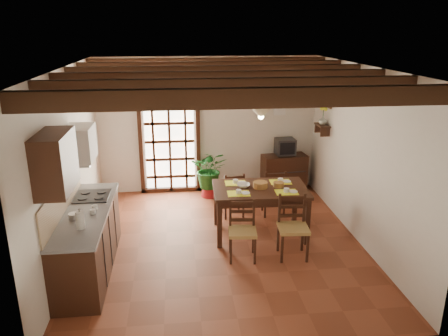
{
  "coord_description": "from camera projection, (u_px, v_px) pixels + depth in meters",
  "views": [
    {
      "loc": [
        -0.66,
        -6.35,
        3.37
      ],
      "look_at": [
        0.1,
        0.4,
        1.15
      ],
      "focal_mm": 35.0,
      "sensor_mm": 36.0,
      "label": 1
    }
  ],
  "objects": [
    {
      "name": "wall_shelf",
      "position": [
        322.0,
        127.0,
        8.38
      ],
      "size": [
        0.2,
        0.42,
        0.2
      ],
      "color": "black",
      "rests_on": "room_shell"
    },
    {
      "name": "crt_tv",
      "position": [
        285.0,
        147.0,
        9.07
      ],
      "size": [
        0.4,
        0.38,
        0.33
      ],
      "rotation": [
        0.0,
        0.0,
        0.04
      ],
      "color": "black",
      "rests_on": "sideboard"
    },
    {
      "name": "dining_table",
      "position": [
        260.0,
        194.0,
        7.2
      ],
      "size": [
        1.57,
        1.04,
        0.83
      ],
      "rotation": [
        0.0,
        0.0,
        -0.03
      ],
      "color": "#331B10",
      "rests_on": "ground_plane"
    },
    {
      "name": "table_bowl",
      "position": [
        243.0,
        185.0,
        7.19
      ],
      "size": [
        0.23,
        0.23,
        0.05
      ],
      "primitive_type": "imported",
      "rotation": [
        0.0,
        0.0,
        -0.09
      ],
      "color": "white",
      "rests_on": "dining_table"
    },
    {
      "name": "room_shell",
      "position": [
        220.0,
        134.0,
        6.55
      ],
      "size": [
        4.52,
        5.02,
        2.81
      ],
      "color": "silver",
      "rests_on": "ground_plane"
    },
    {
      "name": "chair_near_right",
      "position": [
        293.0,
        238.0,
        6.61
      ],
      "size": [
        0.47,
        0.45,
        0.96
      ],
      "rotation": [
        0.0,
        0.0,
        -0.07
      ],
      "color": "#A38145",
      "rests_on": "ground_plane"
    },
    {
      "name": "french_door",
      "position": [
        169.0,
        138.0,
        8.97
      ],
      "size": [
        1.26,
        0.11,
        2.32
      ],
      "color": "white",
      "rests_on": "ground_plane"
    },
    {
      "name": "shelf_vase",
      "position": [
        323.0,
        120.0,
        8.34
      ],
      "size": [
        0.15,
        0.15,
        0.15
      ],
      "primitive_type": "imported",
      "color": "#B2BFB2",
      "rests_on": "wall_shelf"
    },
    {
      "name": "plant_pot",
      "position": [
        210.0,
        191.0,
        9.05
      ],
      "size": [
        0.39,
        0.39,
        0.24
      ],
      "primitive_type": "cone",
      "color": "maroon",
      "rests_on": "ground_plane"
    },
    {
      "name": "chair_far_right",
      "position": [
        273.0,
        200.0,
        8.11
      ],
      "size": [
        0.43,
        0.41,
        0.89
      ],
      "rotation": [
        0.0,
        0.0,
        3.1
      ],
      "color": "#A38145",
      "rests_on": "ground_plane"
    },
    {
      "name": "kitchen_counter",
      "position": [
        88.0,
        240.0,
        6.19
      ],
      "size": [
        0.64,
        2.25,
        1.38
      ],
      "color": "black",
      "rests_on": "ground_plane"
    },
    {
      "name": "counter_items",
      "position": [
        86.0,
        206.0,
        6.12
      ],
      "size": [
        0.5,
        1.43,
        0.25
      ],
      "color": "black",
      "rests_on": "kitchen_counter"
    },
    {
      "name": "ground_plane",
      "position": [
        221.0,
        243.0,
        7.11
      ],
      "size": [
        5.0,
        5.0,
        0.0
      ],
      "primitive_type": "plane",
      "color": "brown"
    },
    {
      "name": "range_hood",
      "position": [
        80.0,
        144.0,
        6.31
      ],
      "size": [
        0.38,
        0.6,
        0.54
      ],
      "color": "white",
      "rests_on": "room_shell"
    },
    {
      "name": "potted_plant",
      "position": [
        210.0,
        170.0,
        8.9
      ],
      "size": [
        2.15,
        1.94,
        2.09
      ],
      "primitive_type": "imported",
      "rotation": [
        0.0,
        0.0,
        -0.19
      ],
      "color": "#144C19",
      "rests_on": "ground_plane"
    },
    {
      "name": "fuse_box",
      "position": [
        280.0,
        107.0,
        9.07
      ],
      "size": [
        0.25,
        0.03,
        0.32
      ],
      "primitive_type": "cube",
      "color": "white",
      "rests_on": "room_shell"
    },
    {
      "name": "chair_near_left",
      "position": [
        242.0,
        241.0,
        6.56
      ],
      "size": [
        0.45,
        0.43,
        0.9
      ],
      "rotation": [
        0.0,
        0.0,
        -0.1
      ],
      "color": "#A38145",
      "rests_on": "ground_plane"
    },
    {
      "name": "framed_picture",
      "position": [
        329.0,
        99.0,
        8.22
      ],
      "size": [
        0.03,
        0.32,
        0.32
      ],
      "color": "brown",
      "rests_on": "room_shell"
    },
    {
      "name": "ceiling_beams",
      "position": [
        220.0,
        75.0,
        6.27
      ],
      "size": [
        4.5,
        4.34,
        0.2
      ],
      "color": "black",
      "rests_on": "room_shell"
    },
    {
      "name": "chair_far_left",
      "position": [
        232.0,
        202.0,
        8.06
      ],
      "size": [
        0.44,
        0.42,
        0.85
      ],
      "rotation": [
        0.0,
        0.0,
        3.27
      ],
      "color": "#A38145",
      "rests_on": "ground_plane"
    },
    {
      "name": "pendant_lamp",
      "position": [
        261.0,
        112.0,
        6.87
      ],
      "size": [
        0.36,
        0.36,
        0.84
      ],
      "color": "black",
      "rests_on": "room_shell"
    },
    {
      "name": "table_setting",
      "position": [
        260.0,
        181.0,
        7.13
      ],
      "size": [
        1.12,
        0.75,
        0.1
      ],
      "rotation": [
        0.0,
        0.0,
        -0.03
      ],
      "color": "#F9FF28",
      "rests_on": "dining_table"
    },
    {
      "name": "upper_cabinet",
      "position": [
        55.0,
        162.0,
        5.09
      ],
      "size": [
        0.35,
        0.8,
        0.7
      ],
      "primitive_type": "cube",
      "color": "black",
      "rests_on": "room_shell"
    },
    {
      "name": "sideboard",
      "position": [
        284.0,
        173.0,
        9.26
      ],
      "size": [
        0.96,
        0.51,
        0.79
      ],
      "primitive_type": "cube",
      "rotation": [
        0.0,
        0.0,
        0.1
      ],
      "color": "black",
      "rests_on": "ground_plane"
    },
    {
      "name": "shelf_flowers",
      "position": [
        324.0,
        109.0,
        8.27
      ],
      "size": [
        0.14,
        0.14,
        0.36
      ],
      "color": "#F9FF28",
      "rests_on": "shelf_vase"
    }
  ]
}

